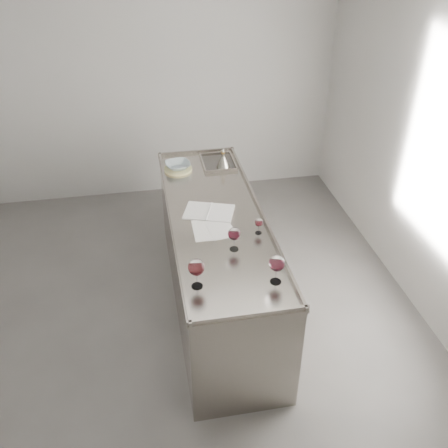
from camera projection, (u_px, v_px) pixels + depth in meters
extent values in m
cube|color=#53504E|center=(165.00, 333.00, 4.25)|extent=(4.50, 5.00, 0.02)
cube|color=#AAA7A4|center=(138.00, 80.00, 5.53)|extent=(4.50, 0.02, 2.80)
cube|color=gray|center=(217.00, 262.00, 4.31)|extent=(0.75, 2.40, 0.92)
cube|color=gray|center=(216.00, 216.00, 4.05)|extent=(0.77, 2.42, 0.02)
cube|color=gray|center=(249.00, 315.00, 3.06)|extent=(0.77, 0.02, 0.03)
cube|color=gray|center=(196.00, 152.00, 5.01)|extent=(0.77, 0.02, 0.03)
cube|color=gray|center=(171.00, 218.00, 3.98)|extent=(0.02, 2.42, 0.03)
cube|color=gray|center=(260.00, 209.00, 4.09)|extent=(0.02, 2.42, 0.03)
cube|color=#595654|center=(218.00, 164.00, 4.83)|extent=(0.30, 0.38, 0.01)
cylinder|color=white|center=(197.00, 286.00, 3.31)|extent=(0.08, 0.08, 0.00)
cylinder|color=white|center=(197.00, 280.00, 3.28)|extent=(0.01, 0.01, 0.11)
ellipsoid|color=white|center=(196.00, 267.00, 3.22)|extent=(0.11, 0.11, 0.12)
cylinder|color=#3C080A|center=(196.00, 270.00, 3.24)|extent=(0.08, 0.08, 0.02)
cylinder|color=white|center=(234.00, 249.00, 3.66)|extent=(0.07, 0.07, 0.00)
cylinder|color=white|center=(234.00, 244.00, 3.63)|extent=(0.01, 0.01, 0.09)
ellipsoid|color=white|center=(234.00, 234.00, 3.58)|extent=(0.10, 0.10, 0.10)
cylinder|color=#350710|center=(234.00, 236.00, 3.59)|extent=(0.07, 0.07, 0.02)
cylinder|color=white|center=(276.00, 281.00, 3.35)|extent=(0.08, 0.08, 0.00)
cylinder|color=white|center=(276.00, 275.00, 3.32)|extent=(0.01, 0.01, 0.10)
ellipsoid|color=white|center=(277.00, 263.00, 3.26)|extent=(0.11, 0.11, 0.11)
cylinder|color=#3A0711|center=(277.00, 266.00, 3.28)|extent=(0.08, 0.08, 0.02)
cylinder|color=white|center=(258.00, 233.00, 3.83)|extent=(0.05, 0.05, 0.00)
cylinder|color=white|center=(259.00, 229.00, 3.81)|extent=(0.01, 0.01, 0.06)
ellipsoid|color=white|center=(259.00, 222.00, 3.78)|extent=(0.06, 0.06, 0.07)
cylinder|color=#3B080C|center=(259.00, 224.00, 3.79)|extent=(0.05, 0.05, 0.01)
cube|color=white|center=(197.00, 211.00, 4.09)|extent=(0.27, 0.32, 0.01)
cube|color=white|center=(221.00, 213.00, 4.07)|extent=(0.27, 0.32, 0.01)
cylinder|color=white|center=(209.00, 211.00, 4.08)|extent=(0.10, 0.26, 0.01)
cube|color=silver|center=(207.00, 230.00, 3.86)|extent=(0.21, 0.30, 0.00)
cube|color=silver|center=(221.00, 229.00, 3.87)|extent=(0.23, 0.30, 0.00)
cylinder|color=#C5C080|center=(178.00, 169.00, 4.71)|extent=(0.35, 0.35, 0.02)
imported|color=#90A2A8|center=(178.00, 165.00, 4.69)|extent=(0.27, 0.27, 0.06)
cone|color=gray|center=(223.00, 162.00, 4.72)|extent=(0.14, 0.14, 0.12)
cylinder|color=gray|center=(223.00, 155.00, 4.68)|extent=(0.03, 0.03, 0.03)
cylinder|color=#A06D2C|center=(223.00, 153.00, 4.67)|extent=(0.03, 0.03, 0.01)
cone|color=gray|center=(223.00, 150.00, 4.66)|extent=(0.02, 0.02, 0.04)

